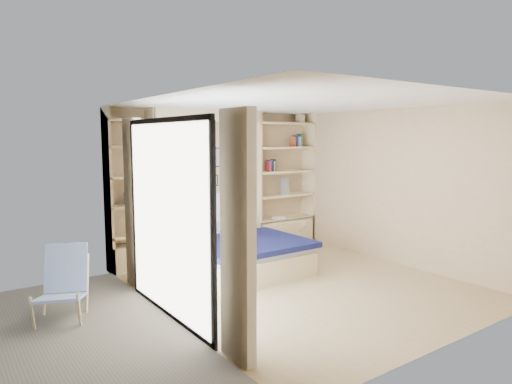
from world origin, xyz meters
TOP-DOWN VIEW (x-y plane):
  - ground at (0.00, 0.00)m, footprint 4.50×4.50m
  - room_shell at (-0.39, 1.52)m, footprint 4.50×4.50m
  - bed at (-0.33, 1.19)m, footprint 1.72×2.11m
  - photo_gallery at (-0.45, 2.22)m, footprint 1.48×0.02m
  - reading_lamps at (-0.30, 2.00)m, footprint 1.92×0.12m
  - shelf_decor at (1.07, 2.07)m, footprint 3.57×0.23m
  - deck at (-3.60, 0.00)m, footprint 3.20×4.00m
  - deck_chair at (-2.96, 0.68)m, footprint 0.78×0.95m

SIDE VIEW (x-z plane):
  - ground at x=0.00m, z-range 0.00..0.00m
  - deck at x=-3.60m, z-range -0.03..0.03m
  - bed at x=-0.33m, z-range -0.26..0.81m
  - deck_chair at x=-2.96m, z-range -0.02..0.81m
  - room_shell at x=-0.39m, z-range -1.17..3.33m
  - reading_lamps at x=-0.30m, z-range 1.03..1.17m
  - photo_gallery at x=-0.45m, z-range 1.19..2.01m
  - shelf_decor at x=1.07m, z-range 0.65..2.68m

